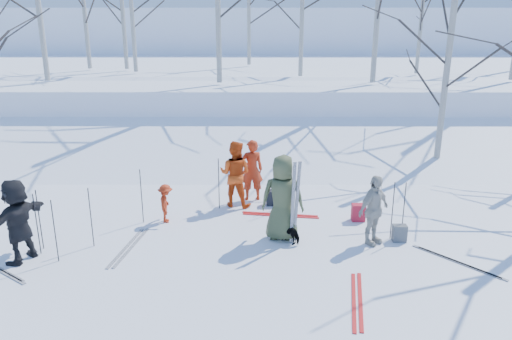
{
  "coord_description": "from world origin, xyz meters",
  "views": [
    {
      "loc": [
        0.03,
        -9.66,
        4.9
      ],
      "look_at": [
        0.0,
        1.5,
        1.3
      ],
      "focal_mm": 35.0,
      "sensor_mm": 36.0,
      "label": 1
    }
  ],
  "objects_px": {
    "skier_grey_west": "(18,221)",
    "backpack_red": "(358,213)",
    "skier_cream_east": "(374,210)",
    "dog": "(290,231)",
    "skier_olive_center": "(283,198)",
    "skier_redor_behind": "(235,174)",
    "skier_red_seated": "(166,203)",
    "backpack_dark": "(273,198)",
    "backpack_grey": "(399,233)",
    "skier_red_north": "(252,170)"
  },
  "relations": [
    {
      "from": "skier_grey_west",
      "to": "backpack_red",
      "type": "xyz_separation_m",
      "value": [
        7.26,
        2.02,
        -0.66
      ]
    },
    {
      "from": "skier_cream_east",
      "to": "dog",
      "type": "relative_size",
      "value": 2.72
    },
    {
      "from": "skier_olive_center",
      "to": "skier_redor_behind",
      "type": "xyz_separation_m",
      "value": [
        -1.12,
        1.97,
        -0.1
      ]
    },
    {
      "from": "skier_olive_center",
      "to": "backpack_red",
      "type": "xyz_separation_m",
      "value": [
        1.9,
        0.99,
        -0.76
      ]
    },
    {
      "from": "skier_red_seated",
      "to": "dog",
      "type": "height_order",
      "value": "skier_red_seated"
    },
    {
      "from": "skier_red_seated",
      "to": "dog",
      "type": "bearing_deg",
      "value": -116.45
    },
    {
      "from": "backpack_red",
      "to": "skier_cream_east",
      "type": "bearing_deg",
      "value": -87.5
    },
    {
      "from": "skier_redor_behind",
      "to": "backpack_red",
      "type": "relative_size",
      "value": 4.14
    },
    {
      "from": "backpack_dark",
      "to": "backpack_grey",
      "type": "bearing_deg",
      "value": -38.18
    },
    {
      "from": "skier_red_north",
      "to": "skier_redor_behind",
      "type": "bearing_deg",
      "value": 35.16
    },
    {
      "from": "dog",
      "to": "backpack_dark",
      "type": "distance_m",
      "value": 2.21
    },
    {
      "from": "skier_olive_center",
      "to": "skier_cream_east",
      "type": "height_order",
      "value": "skier_olive_center"
    },
    {
      "from": "skier_cream_east",
      "to": "dog",
      "type": "bearing_deg",
      "value": 138.48
    },
    {
      "from": "skier_olive_center",
      "to": "backpack_grey",
      "type": "height_order",
      "value": "skier_olive_center"
    },
    {
      "from": "skier_red_north",
      "to": "skier_red_seated",
      "type": "bearing_deg",
      "value": 25.64
    },
    {
      "from": "skier_cream_east",
      "to": "backpack_grey",
      "type": "xyz_separation_m",
      "value": [
        0.64,
        0.11,
        -0.59
      ]
    },
    {
      "from": "skier_grey_west",
      "to": "skier_cream_east",
      "type": "bearing_deg",
      "value": 119.07
    },
    {
      "from": "backpack_red",
      "to": "backpack_grey",
      "type": "distance_m",
      "value": 1.32
    },
    {
      "from": "dog",
      "to": "backpack_dark",
      "type": "xyz_separation_m",
      "value": [
        -0.31,
        2.18,
        -0.04
      ]
    },
    {
      "from": "dog",
      "to": "skier_cream_east",
      "type": "bearing_deg",
      "value": 126.57
    },
    {
      "from": "skier_red_seated",
      "to": "backpack_red",
      "type": "xyz_separation_m",
      "value": [
        4.65,
        0.07,
        -0.26
      ]
    },
    {
      "from": "skier_redor_behind",
      "to": "dog",
      "type": "bearing_deg",
      "value": 137.84
    },
    {
      "from": "skier_red_north",
      "to": "backpack_grey",
      "type": "relative_size",
      "value": 4.37
    },
    {
      "from": "skier_olive_center",
      "to": "skier_grey_west",
      "type": "relative_size",
      "value": 1.11
    },
    {
      "from": "skier_red_seated",
      "to": "backpack_dark",
      "type": "relative_size",
      "value": 2.36
    },
    {
      "from": "skier_red_north",
      "to": "backpack_grey",
      "type": "bearing_deg",
      "value": 131.82
    },
    {
      "from": "skier_grey_west",
      "to": "backpack_red",
      "type": "height_order",
      "value": "skier_grey_west"
    },
    {
      "from": "skier_olive_center",
      "to": "skier_cream_east",
      "type": "relative_size",
      "value": 1.24
    },
    {
      "from": "skier_olive_center",
      "to": "backpack_red",
      "type": "height_order",
      "value": "skier_olive_center"
    },
    {
      "from": "skier_redor_behind",
      "to": "dog",
      "type": "relative_size",
      "value": 3.02
    },
    {
      "from": "skier_redor_behind",
      "to": "skier_red_seated",
      "type": "bearing_deg",
      "value": 49.83
    },
    {
      "from": "backpack_grey",
      "to": "backpack_dark",
      "type": "relative_size",
      "value": 0.95
    },
    {
      "from": "skier_cream_east",
      "to": "backpack_grey",
      "type": "distance_m",
      "value": 0.88
    },
    {
      "from": "skier_olive_center",
      "to": "skier_cream_east",
      "type": "distance_m",
      "value": 1.98
    },
    {
      "from": "skier_cream_east",
      "to": "skier_red_seated",
      "type": "bearing_deg",
      "value": 127.17
    },
    {
      "from": "skier_grey_west",
      "to": "skier_red_north",
      "type": "bearing_deg",
      "value": 149.4
    },
    {
      "from": "skier_red_north",
      "to": "skier_redor_behind",
      "type": "relative_size",
      "value": 0.96
    },
    {
      "from": "skier_redor_behind",
      "to": "backpack_red",
      "type": "xyz_separation_m",
      "value": [
        3.02,
        -0.99,
        -0.66
      ]
    },
    {
      "from": "skier_olive_center",
      "to": "backpack_red",
      "type": "bearing_deg",
      "value": -144.99
    },
    {
      "from": "skier_red_seated",
      "to": "backpack_grey",
      "type": "distance_m",
      "value": 5.45
    },
    {
      "from": "backpack_grey",
      "to": "skier_red_north",
      "type": "bearing_deg",
      "value": 142.3
    },
    {
      "from": "dog",
      "to": "backpack_red",
      "type": "bearing_deg",
      "value": 162.91
    },
    {
      "from": "skier_red_seated",
      "to": "skier_red_north",
      "type": "bearing_deg",
      "value": -60.0
    },
    {
      "from": "skier_olive_center",
      "to": "backpack_red",
      "type": "distance_m",
      "value": 2.27
    },
    {
      "from": "dog",
      "to": "backpack_dark",
      "type": "bearing_deg",
      "value": -132.67
    },
    {
      "from": "skier_olive_center",
      "to": "skier_red_north",
      "type": "bearing_deg",
      "value": -66.24
    },
    {
      "from": "skier_red_seated",
      "to": "backpack_red",
      "type": "bearing_deg",
      "value": -95.2
    },
    {
      "from": "skier_grey_west",
      "to": "backpack_grey",
      "type": "distance_m",
      "value": 8.03
    },
    {
      "from": "skier_olive_center",
      "to": "skier_red_seated",
      "type": "bearing_deg",
      "value": -10.84
    },
    {
      "from": "skier_red_north",
      "to": "backpack_dark",
      "type": "distance_m",
      "value": 0.93
    }
  ]
}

